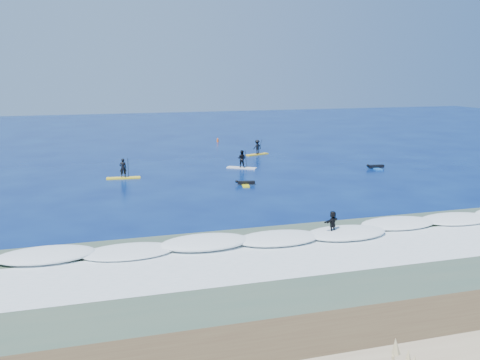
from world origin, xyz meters
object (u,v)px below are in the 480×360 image
object	(u,v)px
sup_paddler_right	(257,148)
wave_surfer	(332,224)
prone_paddler_near	(245,183)
prone_paddler_far	(375,167)
sup_paddler_left	(123,171)
marker_buoy	(218,140)
sup_paddler_center	(242,161)

from	to	relation	value
sup_paddler_right	wave_surfer	bearing A→B (deg)	-120.41
prone_paddler_near	prone_paddler_far	size ratio (longest dim) A/B	0.94
sup_paddler_left	prone_paddler_far	bearing A→B (deg)	-0.07
sup_paddler_right	marker_buoy	bearing A→B (deg)	77.88
prone_paddler_far	wave_surfer	bearing A→B (deg)	148.43
sup_paddler_left	marker_buoy	distance (m)	24.49
prone_paddler_near	wave_surfer	bearing A→B (deg)	-166.13
sup_paddler_right	sup_paddler_left	bearing A→B (deg)	-169.28
marker_buoy	sup_paddler_right	bearing A→B (deg)	-82.12
sup_paddler_right	wave_surfer	xyz separation A→B (m)	(-5.35, -29.11, 0.04)
sup_paddler_center	sup_paddler_left	bearing A→B (deg)	-136.48
sup_paddler_left	sup_paddler_right	size ratio (longest dim) A/B	1.05
sup_paddler_right	prone_paddler_near	bearing A→B (deg)	-132.08
sup_paddler_center	marker_buoy	xyz separation A→B (m)	(2.45, 18.69, -0.49)
prone_paddler_near	marker_buoy	world-z (taller)	marker_buoy
prone_paddler_far	wave_surfer	world-z (taller)	wave_surfer
sup_paddler_left	prone_paddler_near	size ratio (longest dim) A/B	1.39
sup_paddler_center	prone_paddler_near	distance (m)	7.52
sup_paddler_left	wave_surfer	xyz separation A→B (m)	(9.83, -20.09, 0.15)
sup_paddler_center	marker_buoy	bearing A→B (deg)	117.58
sup_paddler_center	wave_surfer	world-z (taller)	sup_paddler_center
wave_surfer	sup_paddler_left	bearing A→B (deg)	87.28
sup_paddler_center	prone_paddler_near	xyz separation A→B (m)	(-1.91, -7.25, -0.60)
marker_buoy	wave_surfer	bearing A→B (deg)	-95.34
sup_paddler_left	sup_paddler_center	world-z (taller)	sup_paddler_left
sup_paddler_left	sup_paddler_center	bearing A→B (deg)	13.57
sup_paddler_right	wave_surfer	world-z (taller)	sup_paddler_right
sup_paddler_left	sup_paddler_right	xyz separation A→B (m)	(15.17, 9.02, 0.11)
sup_paddler_left	prone_paddler_far	size ratio (longest dim) A/B	1.31
sup_paddler_left	marker_buoy	world-z (taller)	sup_paddler_left
prone_paddler_near	prone_paddler_far	bearing A→B (deg)	-64.39
sup_paddler_center	prone_paddler_far	size ratio (longest dim) A/B	1.23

